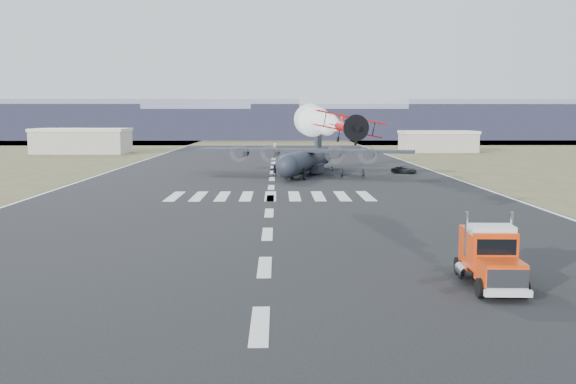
{
  "coord_description": "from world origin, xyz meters",
  "views": [
    {
      "loc": [
        0.85,
        -29.76,
        9.97
      ],
      "look_at": [
        1.7,
        20.65,
        4.0
      ],
      "focal_mm": 40.0,
      "sensor_mm": 36.0,
      "label": 1
    }
  ],
  "objects_px": {
    "crew_a": "(342,174)",
    "crew_b": "(311,172)",
    "transport_aircraft": "(307,158)",
    "semi_truck": "(490,256)",
    "aerobatic_biplane": "(348,126)",
    "crew_g": "(363,174)",
    "crew_d": "(332,171)",
    "crew_f": "(275,170)",
    "hangar_left": "(82,141)",
    "support_vehicle": "(404,170)",
    "crew_c": "(331,173)",
    "crew_h": "(286,174)",
    "crew_e": "(305,174)",
    "hangar_right": "(438,141)"
  },
  "relations": [
    {
      "from": "crew_a",
      "to": "crew_b",
      "type": "relative_size",
      "value": 1.15
    },
    {
      "from": "transport_aircraft",
      "to": "crew_b",
      "type": "xyz_separation_m",
      "value": [
        0.47,
        -6.12,
        -1.95
      ]
    },
    {
      "from": "semi_truck",
      "to": "crew_b",
      "type": "xyz_separation_m",
      "value": [
        -6.92,
        68.11,
        -0.98
      ]
    },
    {
      "from": "aerobatic_biplane",
      "to": "crew_g",
      "type": "distance_m",
      "value": 49.94
    },
    {
      "from": "crew_d",
      "to": "crew_f",
      "type": "bearing_deg",
      "value": 66.68
    },
    {
      "from": "crew_b",
      "to": "aerobatic_biplane",
      "type": "bearing_deg",
      "value": -123.4
    },
    {
      "from": "hangar_left",
      "to": "crew_a",
      "type": "xyz_separation_m",
      "value": [
        63.08,
        -73.65,
        -2.48
      ]
    },
    {
      "from": "semi_truck",
      "to": "support_vehicle",
      "type": "relative_size",
      "value": 1.83
    },
    {
      "from": "crew_a",
      "to": "crew_g",
      "type": "xyz_separation_m",
      "value": [
        3.48,
        0.83,
        -0.09
      ]
    },
    {
      "from": "aerobatic_biplane",
      "to": "crew_c",
      "type": "xyz_separation_m",
      "value": [
        2.82,
        49.17,
        -8.29
      ]
    },
    {
      "from": "crew_g",
      "to": "transport_aircraft",
      "type": "bearing_deg",
      "value": -55.89
    },
    {
      "from": "crew_d",
      "to": "crew_g",
      "type": "distance_m",
      "value": 6.7
    },
    {
      "from": "crew_a",
      "to": "crew_d",
      "type": "bearing_deg",
      "value": 72.16
    },
    {
      "from": "semi_truck",
      "to": "crew_d",
      "type": "xyz_separation_m",
      "value": [
        -3.37,
        70.04,
        -1.0
      ]
    },
    {
      "from": "aerobatic_biplane",
      "to": "crew_d",
      "type": "xyz_separation_m",
      "value": [
        3.27,
        53.52,
        -8.36
      ]
    },
    {
      "from": "crew_c",
      "to": "crew_h",
      "type": "xyz_separation_m",
      "value": [
        -7.32,
        -2.08,
        0.04
      ]
    },
    {
      "from": "support_vehicle",
      "to": "crew_e",
      "type": "distance_m",
      "value": 21.21
    },
    {
      "from": "hangar_left",
      "to": "support_vehicle",
      "type": "height_order",
      "value": "hangar_left"
    },
    {
      "from": "hangar_left",
      "to": "crew_f",
      "type": "distance_m",
      "value": 85.18
    },
    {
      "from": "crew_a",
      "to": "hangar_right",
      "type": "bearing_deg",
      "value": 37.52
    },
    {
      "from": "transport_aircraft",
      "to": "crew_c",
      "type": "height_order",
      "value": "transport_aircraft"
    },
    {
      "from": "crew_c",
      "to": "hangar_left",
      "type": "bearing_deg",
      "value": -152.37
    },
    {
      "from": "crew_g",
      "to": "crew_f",
      "type": "bearing_deg",
      "value": -31.27
    },
    {
      "from": "transport_aircraft",
      "to": "crew_a",
      "type": "height_order",
      "value": "transport_aircraft"
    },
    {
      "from": "crew_a",
      "to": "crew_g",
      "type": "bearing_deg",
      "value": -15.1
    },
    {
      "from": "crew_b",
      "to": "crew_c",
      "type": "bearing_deg",
      "value": -71.6
    },
    {
      "from": "crew_c",
      "to": "crew_h",
      "type": "bearing_deg",
      "value": -86.92
    },
    {
      "from": "crew_e",
      "to": "crew_g",
      "type": "relative_size",
      "value": 1.13
    },
    {
      "from": "crew_a",
      "to": "semi_truck",
      "type": "bearing_deg",
      "value": -116.5
    },
    {
      "from": "hangar_left",
      "to": "crew_a",
      "type": "height_order",
      "value": "hangar_left"
    },
    {
      "from": "crew_a",
      "to": "crew_h",
      "type": "relative_size",
      "value": 1.03
    },
    {
      "from": "hangar_right",
      "to": "crew_d",
      "type": "height_order",
      "value": "hangar_right"
    },
    {
      "from": "crew_d",
      "to": "crew_h",
      "type": "height_order",
      "value": "crew_h"
    },
    {
      "from": "hangar_right",
      "to": "support_vehicle",
      "type": "bearing_deg",
      "value": -108.58
    },
    {
      "from": "transport_aircraft",
      "to": "crew_a",
      "type": "relative_size",
      "value": 19.84
    },
    {
      "from": "support_vehicle",
      "to": "crew_e",
      "type": "bearing_deg",
      "value": 150.35
    },
    {
      "from": "crew_g",
      "to": "crew_h",
      "type": "bearing_deg",
      "value": -2.21
    },
    {
      "from": "crew_c",
      "to": "crew_h",
      "type": "height_order",
      "value": "crew_h"
    },
    {
      "from": "hangar_left",
      "to": "transport_aircraft",
      "type": "xyz_separation_m",
      "value": [
        57.98,
        -63.73,
        -0.65
      ]
    },
    {
      "from": "transport_aircraft",
      "to": "crew_f",
      "type": "relative_size",
      "value": 19.79
    },
    {
      "from": "hangar_right",
      "to": "crew_a",
      "type": "xyz_separation_m",
      "value": [
        -34.92,
        -78.65,
        -2.08
      ]
    },
    {
      "from": "aerobatic_biplane",
      "to": "crew_d",
      "type": "height_order",
      "value": "aerobatic_biplane"
    },
    {
      "from": "crew_b",
      "to": "crew_c",
      "type": "height_order",
      "value": "crew_c"
    },
    {
      "from": "semi_truck",
      "to": "crew_f",
      "type": "bearing_deg",
      "value": 103.19
    },
    {
      "from": "hangar_left",
      "to": "hangar_right",
      "type": "distance_m",
      "value": 98.13
    },
    {
      "from": "hangar_left",
      "to": "crew_a",
      "type": "distance_m",
      "value": 97.0
    },
    {
      "from": "support_vehicle",
      "to": "crew_h",
      "type": "bearing_deg",
      "value": 146.82
    },
    {
      "from": "crew_b",
      "to": "crew_g",
      "type": "height_order",
      "value": "crew_g"
    },
    {
      "from": "crew_f",
      "to": "crew_h",
      "type": "distance_m",
      "value": 7.46
    },
    {
      "from": "hangar_left",
      "to": "crew_g",
      "type": "xyz_separation_m",
      "value": [
        66.55,
        -72.82,
        -2.57
      ]
    }
  ]
}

